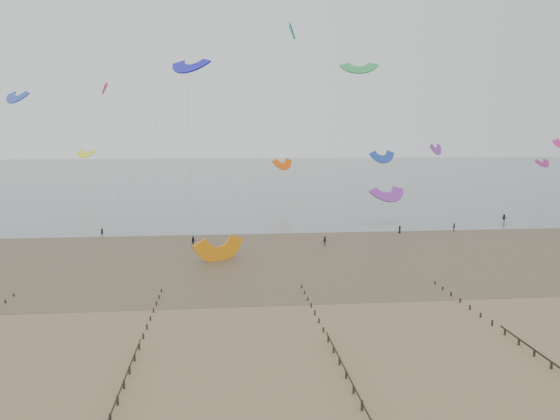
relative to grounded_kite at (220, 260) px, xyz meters
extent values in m
plane|color=brown|center=(6.78, -28.50, 0.00)|extent=(500.00, 500.00, 0.00)
plane|color=#475654|center=(6.78, 171.50, 0.03)|extent=(500.00, 500.00, 0.00)
plane|color=#473A28|center=(6.78, 6.50, 0.01)|extent=(500.00, 500.00, 0.00)
ellipsoid|color=slate|center=(-11.22, -6.50, 0.01)|extent=(23.60, 14.36, 0.01)
ellipsoid|color=slate|center=(18.78, 9.50, 0.01)|extent=(33.64, 18.32, 0.01)
ellipsoid|color=slate|center=(51.78, 1.50, 0.01)|extent=(19.65, 13.67, 0.01)
ellipsoid|color=slate|center=(-33.22, 11.50, 0.01)|extent=(26.95, 14.22, 0.01)
cube|color=black|center=(-25.22, -19.13, 0.19)|extent=(0.16, 0.16, 0.48)
cube|color=black|center=(-25.22, -16.50, 0.17)|extent=(0.16, 0.16, 0.45)
cube|color=black|center=(-7.22, -48.08, 0.35)|extent=(0.16, 0.16, 0.80)
cube|color=black|center=(-7.22, -45.45, 0.33)|extent=(0.16, 0.16, 0.77)
cube|color=black|center=(-7.22, -42.82, 0.32)|extent=(0.16, 0.16, 0.74)
cube|color=black|center=(-7.22, -40.18, 0.31)|extent=(0.16, 0.16, 0.71)
cube|color=black|center=(-7.22, -37.55, 0.29)|extent=(0.16, 0.16, 0.68)
cube|color=black|center=(-7.22, -34.92, 0.28)|extent=(0.16, 0.16, 0.65)
cube|color=black|center=(-7.22, -32.29, 0.26)|extent=(0.16, 0.16, 0.62)
cube|color=black|center=(-7.22, -29.66, 0.25)|extent=(0.16, 0.16, 0.59)
cube|color=black|center=(-7.22, -27.03, 0.23)|extent=(0.16, 0.16, 0.57)
cube|color=black|center=(-7.22, -24.40, 0.22)|extent=(0.16, 0.16, 0.54)
cube|color=black|center=(-7.22, -21.76, 0.20)|extent=(0.16, 0.16, 0.51)
cube|color=black|center=(-7.22, -19.13, 0.19)|extent=(0.16, 0.16, 0.48)
cube|color=black|center=(-7.22, -16.50, 0.17)|extent=(0.16, 0.16, 0.45)
cube|color=black|center=(10.78, -48.08, 0.35)|extent=(0.16, 0.16, 0.80)
cube|color=black|center=(10.78, -45.45, 0.33)|extent=(0.16, 0.16, 0.77)
cube|color=black|center=(10.78, -42.82, 0.32)|extent=(0.16, 0.16, 0.74)
cube|color=black|center=(10.78, -40.18, 0.31)|extent=(0.16, 0.16, 0.71)
cube|color=black|center=(10.78, -37.55, 0.29)|extent=(0.16, 0.16, 0.68)
cube|color=black|center=(10.78, -34.92, 0.28)|extent=(0.16, 0.16, 0.65)
cube|color=black|center=(10.78, -32.29, 0.26)|extent=(0.16, 0.16, 0.62)
cube|color=black|center=(10.78, -29.66, 0.25)|extent=(0.16, 0.16, 0.59)
cube|color=black|center=(10.78, -27.03, 0.23)|extent=(0.16, 0.16, 0.57)
cube|color=black|center=(10.78, -24.40, 0.22)|extent=(0.16, 0.16, 0.54)
cube|color=black|center=(10.78, -21.76, 0.20)|extent=(0.16, 0.16, 0.51)
cube|color=black|center=(10.78, -19.13, 0.19)|extent=(0.16, 0.16, 0.48)
cube|color=black|center=(10.78, -16.50, 0.17)|extent=(0.16, 0.16, 0.45)
cube|color=black|center=(10.78, -50.25, 0.62)|extent=(0.06, 32.50, 0.18)
cube|color=black|center=(28.78, -42.82, 0.32)|extent=(0.16, 0.16, 0.74)
cube|color=black|center=(28.78, -40.18, 0.31)|extent=(0.16, 0.16, 0.71)
cube|color=black|center=(28.78, -37.55, 0.29)|extent=(0.16, 0.16, 0.68)
cube|color=black|center=(28.78, -34.92, 0.28)|extent=(0.16, 0.16, 0.65)
cube|color=black|center=(28.78, -32.29, 0.26)|extent=(0.16, 0.16, 0.62)
cube|color=black|center=(28.78, -29.66, 0.25)|extent=(0.16, 0.16, 0.59)
cube|color=black|center=(28.78, -27.03, 0.23)|extent=(0.16, 0.16, 0.57)
cube|color=black|center=(28.78, -24.40, 0.22)|extent=(0.16, 0.16, 0.54)
cube|color=black|center=(28.78, -21.76, 0.20)|extent=(0.16, 0.16, 0.51)
cube|color=black|center=(28.78, -19.13, 0.19)|extent=(0.16, 0.16, 0.48)
cube|color=black|center=(28.78, -16.50, 0.17)|extent=(0.16, 0.16, 0.45)
imported|color=black|center=(47.37, 20.51, 0.85)|extent=(0.78, 1.07, 1.69)
imported|color=black|center=(-4.73, 11.69, 0.85)|extent=(0.91, 0.76, 1.70)
imported|color=black|center=(18.70, 9.78, 0.79)|extent=(1.17, 0.94, 1.57)
imported|color=black|center=(63.61, 30.97, 0.84)|extent=(1.54, 1.35, 1.69)
imported|color=black|center=(35.72, 19.74, 0.75)|extent=(0.60, 0.81, 1.50)
imported|color=black|center=(-23.07, 23.07, 0.76)|extent=(0.64, 0.52, 1.53)
camera|label=1|loc=(1.01, -84.73, 20.34)|focal=35.00mm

